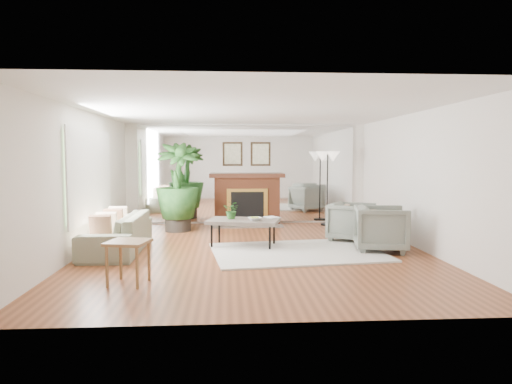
{
  "coord_description": "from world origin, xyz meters",
  "views": [
    {
      "loc": [
        -0.5,
        -7.98,
        1.68
      ],
      "look_at": [
        0.05,
        0.6,
        1.02
      ],
      "focal_mm": 32.0,
      "sensor_mm": 36.0,
      "label": 1
    }
  ],
  "objects": [
    {
      "name": "fireplace",
      "position": [
        0.0,
        3.26,
        0.66
      ],
      "size": [
        1.85,
        0.83,
        2.05
      ],
      "color": "brown",
      "rests_on": "ground"
    },
    {
      "name": "wall_left",
      "position": [
        -2.99,
        0.0,
        1.25
      ],
      "size": [
        0.02,
        7.0,
        2.5
      ],
      "primitive_type": "cube",
      "color": "white",
      "rests_on": "ground"
    },
    {
      "name": "tabletop_plant",
      "position": [
        -0.4,
        0.52,
        0.68
      ],
      "size": [
        0.37,
        0.34,
        0.33
      ],
      "primitive_type": "imported",
      "rotation": [
        0.0,
        0.0,
        -0.34
      ],
      "color": "#336B27",
      "rests_on": "coffee_table"
    },
    {
      "name": "wall_right",
      "position": [
        2.99,
        0.0,
        1.25
      ],
      "size": [
        0.02,
        7.0,
        2.5
      ],
      "primitive_type": "cube",
      "color": "white",
      "rests_on": "ground"
    },
    {
      "name": "potted_ficus",
      "position": [
        -1.61,
        2.36,
        1.07
      ],
      "size": [
        1.13,
        1.13,
        2.01
      ],
      "color": "black",
      "rests_on": "ground"
    },
    {
      "name": "mirror_panel",
      "position": [
        0.0,
        3.47,
        1.25
      ],
      "size": [
        5.4,
        0.04,
        2.4
      ],
      "primitive_type": "cube",
      "color": "silver",
      "rests_on": "wall_back"
    },
    {
      "name": "armchair_back",
      "position": [
        1.99,
        0.89,
        0.39
      ],
      "size": [
        1.14,
        1.13,
        0.77
      ],
      "primitive_type": "imported",
      "rotation": [
        0.0,
        0.0,
        1.07
      ],
      "color": "gray",
      "rests_on": "ground"
    },
    {
      "name": "wall_back",
      "position": [
        0.0,
        3.49,
        1.25
      ],
      "size": [
        6.0,
        0.02,
        2.5
      ],
      "primitive_type": "cube",
      "color": "white",
      "rests_on": "ground"
    },
    {
      "name": "side_table",
      "position": [
        -1.8,
        -1.96,
        0.49
      ],
      "size": [
        0.6,
        0.6,
        0.58
      ],
      "rotation": [
        0.0,
        0.0,
        -0.21
      ],
      "color": "brown",
      "rests_on": "ground"
    },
    {
      "name": "area_rug",
      "position": [
        0.72,
        -0.17,
        0.02
      ],
      "size": [
        3.12,
        2.4,
        0.03
      ],
      "primitive_type": "cube",
      "rotation": [
        0.0,
        0.0,
        0.12
      ],
      "color": "silver",
      "rests_on": "ground"
    },
    {
      "name": "coffee_table",
      "position": [
        -0.19,
        0.43,
        0.47
      ],
      "size": [
        1.43,
        1.04,
        0.52
      ],
      "rotation": [
        0.0,
        0.0,
        -0.24
      ],
      "color": "#685D52",
      "rests_on": "ground"
    },
    {
      "name": "fruit_bowl",
      "position": [
        0.01,
        0.27,
        0.55
      ],
      "size": [
        0.3,
        0.3,
        0.06
      ],
      "primitive_type": "imported",
      "rotation": [
        0.0,
        0.0,
        0.24
      ],
      "color": "brown",
      "rests_on": "coffee_table"
    },
    {
      "name": "ground",
      "position": [
        0.0,
        0.0,
        0.0
      ],
      "size": [
        7.0,
        7.0,
        0.0
      ],
      "primitive_type": "plane",
      "color": "brown",
      "rests_on": "ground"
    },
    {
      "name": "book",
      "position": [
        0.27,
        0.54,
        0.53
      ],
      "size": [
        0.33,
        0.36,
        0.02
      ],
      "primitive_type": "imported",
      "rotation": [
        0.0,
        0.0,
        0.51
      ],
      "color": "brown",
      "rests_on": "coffee_table"
    },
    {
      "name": "floor_lamp",
      "position": [
        1.96,
        3.01,
        1.55
      ],
      "size": [
        0.59,
        0.33,
        1.81
      ],
      "color": "black",
      "rests_on": "ground"
    },
    {
      "name": "armchair_front",
      "position": [
        2.24,
        -0.1,
        0.41
      ],
      "size": [
        1.04,
        1.02,
        0.81
      ],
      "primitive_type": "imported",
      "rotation": [
        0.0,
        0.0,
        1.37
      ],
      "color": "gray",
      "rests_on": "ground"
    },
    {
      "name": "window_panel",
      "position": [
        -2.96,
        0.4,
        1.35
      ],
      "size": [
        0.04,
        2.4,
        1.5
      ],
      "primitive_type": "cube",
      "color": "#B2E09E",
      "rests_on": "wall_left"
    },
    {
      "name": "sofa",
      "position": [
        -2.45,
        0.2,
        0.33
      ],
      "size": [
        0.9,
        2.26,
        0.66
      ],
      "primitive_type": "imported",
      "rotation": [
        0.0,
        0.0,
        -1.56
      ],
      "color": "gray",
      "rests_on": "ground"
    }
  ]
}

